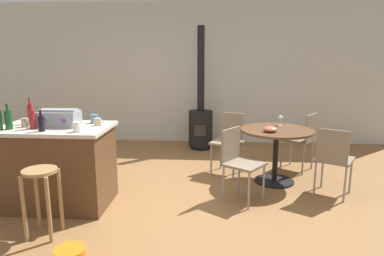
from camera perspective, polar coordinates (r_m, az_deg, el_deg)
ground_plane at (r=4.08m, az=-3.01°, el=-12.32°), size 8.80×8.80×0.00m
back_wall at (r=6.72m, az=0.07°, el=9.12°), size 8.00×0.10×2.70m
kitchen_island at (r=4.16m, az=-21.71°, el=-5.91°), size 1.23×0.78×0.92m
wooden_stool at (r=3.50m, az=-23.94°, el=-9.26°), size 0.31×0.31×0.66m
dining_table at (r=4.67m, az=13.93°, el=-2.29°), size 0.96×0.96×0.73m
folding_chair_near at (r=4.42m, az=22.63°, el=-4.46°), size 0.55×0.55×0.85m
folding_chair_far at (r=5.27m, az=18.03°, el=-1.42°), size 0.56×0.56×0.87m
folding_chair_left at (r=4.95m, az=6.23°, el=-1.69°), size 0.53×0.53×0.87m
folding_chair_right at (r=4.03m, az=7.90°, el=-5.16°), size 0.56×0.56×0.85m
wood_stove at (r=6.23m, az=1.45°, el=1.35°), size 0.44×0.45×2.20m
toolbox at (r=4.02m, az=-21.38°, el=1.54°), size 0.43×0.25×0.19m
bottle_1 at (r=3.82m, az=-23.93°, el=0.75°), size 0.06×0.06×0.22m
bottle_2 at (r=3.99m, az=-25.23°, el=1.38°), size 0.06×0.06×0.28m
bottle_3 at (r=4.08m, az=-28.39°, el=1.28°), size 0.07×0.07×0.28m
bottle_4 at (r=4.31m, az=-25.41°, el=2.19°), size 0.06×0.06×0.30m
cup_0 at (r=4.15m, az=-26.16°, el=0.83°), size 0.11×0.08×0.10m
cup_1 at (r=3.94m, az=-15.53°, el=0.99°), size 0.11×0.07×0.08m
cup_2 at (r=3.67m, az=-18.73°, el=0.18°), size 0.12×0.08×0.10m
cup_3 at (r=4.10m, az=-16.03°, el=1.50°), size 0.12×0.09×0.10m
wine_glass at (r=4.87m, az=14.62°, el=1.63°), size 0.07×0.07×0.14m
serving_bowl at (r=4.44m, az=13.00°, el=-0.18°), size 0.18×0.18×0.07m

